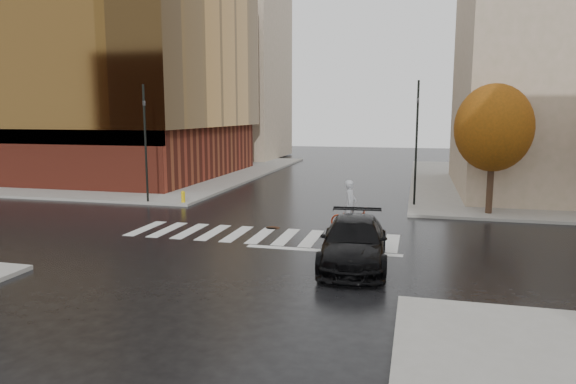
# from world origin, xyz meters

# --- Properties ---
(ground) EXTENTS (120.00, 120.00, 0.00)m
(ground) POSITION_xyz_m (0.00, 0.00, 0.00)
(ground) COLOR black
(ground) RESTS_ON ground
(sidewalk_nw) EXTENTS (30.00, 30.00, 0.15)m
(sidewalk_nw) POSITION_xyz_m (-21.00, 21.00, 0.07)
(sidewalk_nw) COLOR gray
(sidewalk_nw) RESTS_ON ground
(crosswalk) EXTENTS (12.00, 3.00, 0.01)m
(crosswalk) POSITION_xyz_m (0.00, 0.50, 0.01)
(crosswalk) COLOR silver
(crosswalk) RESTS_ON ground
(office_glass) EXTENTS (27.00, 19.00, 16.00)m
(office_glass) POSITION_xyz_m (-22.00, 17.99, 8.28)
(office_glass) COLOR maroon
(office_glass) RESTS_ON sidewalk_nw
(building_nw_far) EXTENTS (14.00, 12.00, 20.00)m
(building_nw_far) POSITION_xyz_m (-16.00, 37.00, 10.15)
(building_nw_far) COLOR tan
(building_nw_far) RESTS_ON sidewalk_nw
(tree_ne_a) EXTENTS (3.80, 3.80, 6.50)m
(tree_ne_a) POSITION_xyz_m (10.00, 7.40, 4.46)
(tree_ne_a) COLOR #322116
(tree_ne_a) RESTS_ON sidewalk_ne
(sedan) EXTENTS (2.63, 5.63, 1.59)m
(sedan) POSITION_xyz_m (4.36, -2.80, 0.80)
(sedan) COLOR black
(sedan) RESTS_ON ground
(cyclist) EXTENTS (2.05, 0.93, 2.25)m
(cyclist) POSITION_xyz_m (3.62, 2.50, 0.77)
(cyclist) COLOR maroon
(cyclist) RESTS_ON ground
(traffic_light_nw) EXTENTS (0.19, 0.16, 6.64)m
(traffic_light_nw) POSITION_xyz_m (-8.63, 6.30, 3.87)
(traffic_light_nw) COLOR black
(traffic_light_nw) RESTS_ON sidewalk_nw
(traffic_light_ne) EXTENTS (0.15, 0.18, 6.79)m
(traffic_light_ne) POSITION_xyz_m (6.30, 9.00, 3.97)
(traffic_light_ne) COLOR black
(traffic_light_ne) RESTS_ON sidewalk_ne
(fire_hydrant) EXTENTS (0.24, 0.24, 0.67)m
(fire_hydrant) POSITION_xyz_m (-6.50, 6.50, 0.52)
(fire_hydrant) COLOR gold
(fire_hydrant) RESTS_ON sidewalk_nw
(manhole) EXTENTS (0.72, 0.72, 0.01)m
(manhole) POSITION_xyz_m (0.09, 2.00, 0.01)
(manhole) COLOR #3F2516
(manhole) RESTS_ON ground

